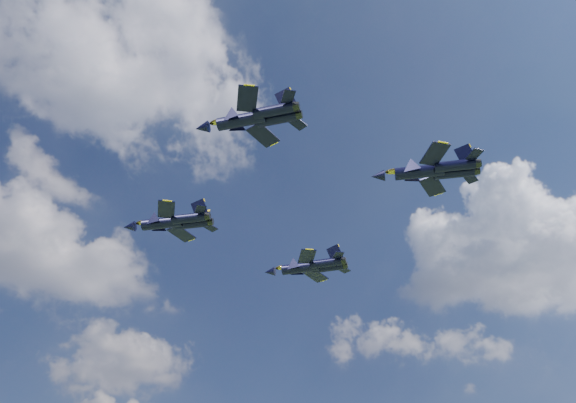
% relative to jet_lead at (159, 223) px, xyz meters
% --- Properties ---
extents(jet_lead, '(14.44, 11.85, 3.63)m').
position_rel_jet_lead_xyz_m(jet_lead, '(0.00, 0.00, 0.00)').
color(jet_lead, black).
extents(jet_left, '(13.03, 11.67, 3.37)m').
position_rel_jet_lead_xyz_m(jet_left, '(2.90, -26.95, -0.55)').
color(jet_left, black).
extents(jet_right, '(14.72, 13.22, 3.82)m').
position_rel_jet_lead_xyz_m(jet_right, '(26.49, 5.35, 1.03)').
color(jet_right, black).
extents(jet_slot, '(15.47, 12.35, 3.85)m').
position_rel_jet_lead_xyz_m(jet_slot, '(30.50, -25.24, 2.06)').
color(jet_slot, black).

